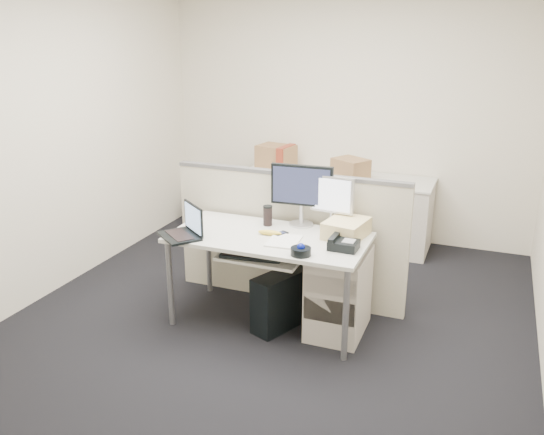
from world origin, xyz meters
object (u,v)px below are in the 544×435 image
at_px(laptop, 179,222).
at_px(desk_phone, 344,245).
at_px(desk, 269,244).
at_px(monitor_main, 302,196).

height_order(laptop, desk_phone, laptop).
distance_m(desk, laptop, 0.71).
bearing_deg(monitor_main, desk_phone, -43.96).
relative_size(desk, laptop, 4.61).
bearing_deg(monitor_main, desk, -118.77).
bearing_deg(desk, desk_phone, -5.88).
bearing_deg(monitor_main, laptop, -145.73).
bearing_deg(laptop, desk_phone, 48.19).
distance_m(laptop, desk_phone, 1.24).
xyz_separation_m(desk, desk_phone, (0.60, -0.06, 0.10)).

